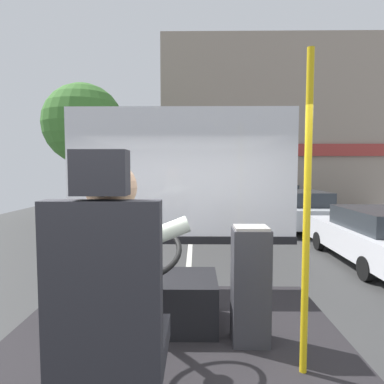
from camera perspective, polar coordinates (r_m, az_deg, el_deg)
The scene contains 12 objects.
ground at distance 10.91m, azimuth -0.12°, elevation -7.26°, with size 18.00×44.00×0.06m.
driver_seat at distance 1.60m, azimuth -14.11°, elevation -21.79°, with size 0.48×0.48×1.36m.
bus_driver at distance 1.63m, azimuth -13.13°, elevation -13.33°, with size 0.72×0.57×0.82m.
steering_console at distance 2.82m, azimuth -7.43°, elevation -17.97°, with size 1.10×1.03×0.88m.
handrail_pole at distance 2.12m, azimuth 19.42°, elevation -3.83°, with size 0.04×0.04×2.00m.
fare_box at distance 2.53m, azimuth 10.17°, elevation -15.70°, with size 0.27×0.23×0.87m.
windshield_panel at distance 3.53m, azimuth -1.90°, elevation 0.17°, with size 2.50×0.08×1.48m.
street_tree at distance 14.20m, azimuth -18.41°, elevation 11.13°, with size 3.23×3.23×5.55m.
shop_building at distance 19.62m, azimuth 15.52°, elevation 10.71°, with size 13.40×4.76×8.89m.
parked_car_white at distance 8.42m, azimuth 29.95°, elevation -6.60°, with size 1.89×3.83×1.24m.
parked_car_silver at distance 12.25m, azimuth 18.18°, elevation -2.83°, with size 1.93×4.09×1.34m.
parked_car_green at distance 17.44m, azimuth 14.56°, elevation -0.77°, with size 1.88×4.16×1.34m.
Camera 1 is at (0.16, -1.90, 2.12)m, focal length 30.51 mm.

